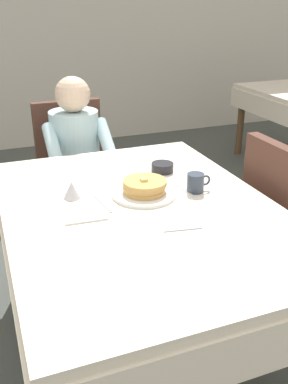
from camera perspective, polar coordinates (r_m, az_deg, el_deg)
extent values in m
plane|color=#474C47|center=(2.22, -0.37, -19.34)|extent=(14.00, 14.00, 0.00)
cube|color=silver|center=(1.81, -0.43, -2.51)|extent=(1.10, 1.50, 0.04)
cube|color=silver|center=(1.32, 12.06, -20.78)|extent=(1.10, 0.01, 0.18)
cube|color=silver|center=(2.51, -6.52, 2.47)|extent=(1.10, 0.01, 0.18)
cube|color=silver|center=(1.77, -17.71, -8.48)|extent=(0.01, 1.50, 0.18)
cube|color=silver|center=(2.10, 13.97, -2.69)|extent=(0.01, 1.50, 0.18)
cylinder|color=brown|center=(2.48, -16.27, -5.33)|extent=(0.07, 0.07, 0.70)
cylinder|color=brown|center=(2.69, 3.94, -1.98)|extent=(0.07, 0.07, 0.70)
cube|color=#4C2D23|center=(2.86, -8.77, 1.07)|extent=(0.44, 0.44, 0.05)
cube|color=#4C2D23|center=(2.95, -9.98, 7.22)|extent=(0.44, 0.06, 0.48)
cylinder|color=#2D2319|center=(2.84, -4.12, -3.93)|extent=(0.04, 0.04, 0.40)
cylinder|color=#2D2319|center=(2.77, -11.28, -5.12)|extent=(0.04, 0.04, 0.40)
cylinder|color=#2D2319|center=(3.15, -6.07, -1.04)|extent=(0.04, 0.04, 0.40)
cylinder|color=#2D2319|center=(3.09, -12.52, -2.04)|extent=(0.04, 0.04, 0.40)
cylinder|color=silver|center=(2.75, -9.01, 5.81)|extent=(0.30, 0.30, 0.46)
sphere|color=beige|center=(2.65, -9.39, 12.58)|extent=(0.21, 0.21, 0.21)
cylinder|color=silver|center=(2.64, -5.02, 6.80)|extent=(0.08, 0.29, 0.23)
cylinder|color=silver|center=(2.57, -11.91, 5.93)|extent=(0.08, 0.29, 0.23)
cylinder|color=#383D51|center=(2.78, -5.98, -4.00)|extent=(0.10, 0.10, 0.45)
cylinder|color=#383D51|center=(2.75, -9.20, -4.53)|extent=(0.10, 0.10, 0.45)
cube|color=#4C2D23|center=(2.13, 16.72, -0.23)|extent=(0.06, 0.44, 0.48)
cylinder|color=#2D2319|center=(2.49, 13.28, -8.87)|extent=(0.04, 0.04, 0.40)
cylinder|color=#2D2319|center=(2.26, 18.39, -13.32)|extent=(0.04, 0.04, 0.40)
cylinder|color=white|center=(1.90, -0.02, -0.23)|extent=(0.28, 0.28, 0.02)
cylinder|color=tan|center=(1.89, 0.04, 0.19)|extent=(0.18, 0.18, 0.02)
cylinder|color=tan|center=(1.89, 0.00, 0.77)|extent=(0.19, 0.19, 0.02)
cylinder|color=tan|center=(1.88, 0.13, 1.28)|extent=(0.19, 0.19, 0.02)
cube|color=#F4E072|center=(1.87, -0.02, 1.66)|extent=(0.03, 0.03, 0.01)
cylinder|color=#333D4C|center=(1.94, 6.79, 1.22)|extent=(0.08, 0.08, 0.08)
torus|color=#333D4C|center=(1.96, 8.09, 1.54)|extent=(0.05, 0.01, 0.05)
cylinder|color=black|center=(2.16, 2.44, 3.26)|extent=(0.11, 0.11, 0.04)
cone|color=silver|center=(1.89, -9.49, 0.26)|extent=(0.08, 0.08, 0.07)
cube|color=silver|center=(1.83, -5.37, -1.51)|extent=(0.03, 0.18, 0.00)
cube|color=silver|center=(1.95, 5.40, 0.22)|extent=(0.02, 0.20, 0.00)
cube|color=silver|center=(1.63, 5.10, -4.90)|extent=(0.15, 0.04, 0.00)
cube|color=white|center=(1.73, -7.82, -3.09)|extent=(0.18, 0.13, 0.01)
cube|color=silver|center=(4.93, 16.04, 12.44)|extent=(0.90, 0.01, 0.18)
cube|color=silver|center=(4.23, 15.41, 10.69)|extent=(0.01, 1.10, 0.18)
cylinder|color=brown|center=(4.71, 12.61, 9.02)|extent=(0.07, 0.07, 0.70)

